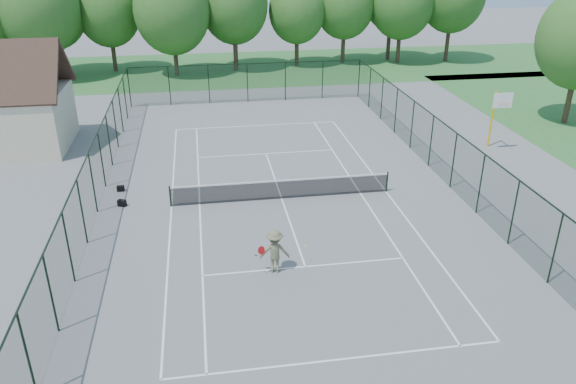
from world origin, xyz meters
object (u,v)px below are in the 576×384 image
object	(u,v)px
tennis_net	(282,188)
tennis_player	(275,251)
sports_bag_a	(122,203)
basketball_goal	(498,109)

from	to	relation	value
tennis_net	tennis_player	bearing A→B (deg)	-100.86
tennis_net	sports_bag_a	size ratio (longest dim) A/B	28.04
tennis_net	sports_bag_a	world-z (taller)	tennis_net
sports_bag_a	tennis_player	distance (m)	9.64
tennis_net	basketball_goal	size ratio (longest dim) A/B	3.04
sports_bag_a	tennis_player	xyz separation A→B (m)	(6.63, -6.95, 0.75)
tennis_net	tennis_player	distance (m)	6.63
tennis_net	sports_bag_a	xyz separation A→B (m)	(-7.88, 0.45, -0.42)
basketball_goal	tennis_player	distance (m)	19.10
tennis_player	basketball_goal	bearing A→B (deg)	37.13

